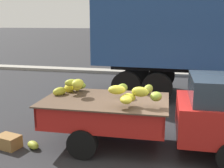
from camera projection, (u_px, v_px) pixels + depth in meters
ground at (167, 155)px, 5.92m from camera, size 220.00×220.00×0.00m
curb_strip at (173, 74)px, 14.61m from camera, size 80.00×0.80×0.16m
pickup_truck at (194, 113)px, 5.90m from camera, size 5.03×1.90×1.70m
fallen_banana_bunch_near_tailgate at (33, 145)px, 6.19m from camera, size 0.40×0.36×0.17m
produce_crate at (8, 142)px, 6.22m from camera, size 0.59×0.47×0.29m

